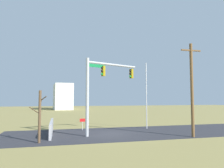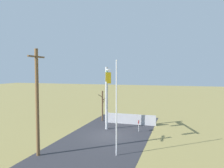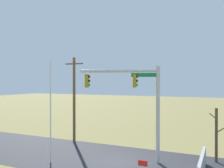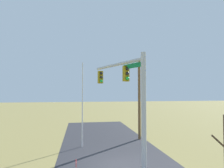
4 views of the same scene
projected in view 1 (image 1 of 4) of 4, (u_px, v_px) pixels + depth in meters
The scene contains 10 objects.
ground_plane at pixel (111, 134), 19.64m from camera, with size 160.00×160.00×0.00m, color olive.
road_surface at pixel (150, 132), 20.64m from camera, with size 28.00×8.00×0.01m, color #2D2D33.
sidewalk_corner at pixel (75, 137), 17.90m from camera, with size 6.00×6.00×0.01m, color #B7B5AD.
retaining_fence at pixel (51, 128), 19.33m from camera, with size 0.20×6.28×1.22m, color #A8A8AD.
signal_mast at pixel (101, 83), 19.29m from camera, with size 5.36×2.23×6.91m.
flagpole at pixel (146, 95), 23.19m from camera, with size 0.10×0.10×7.29m, color silver.
utility_pole at pixel (192, 88), 18.16m from camera, with size 1.90×0.26×8.11m.
bare_tree at pixel (40, 116), 15.56m from camera, with size 1.27×1.02×3.89m.
open_sign at pixel (83, 122), 21.68m from camera, with size 0.56×0.04×1.22m.
distant_building at pixel (63, 97), 66.12m from camera, with size 11.84×5.27×7.95m, color silver.
Camera 1 is at (4.82, 19.34, 3.25)m, focal length 33.60 mm.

